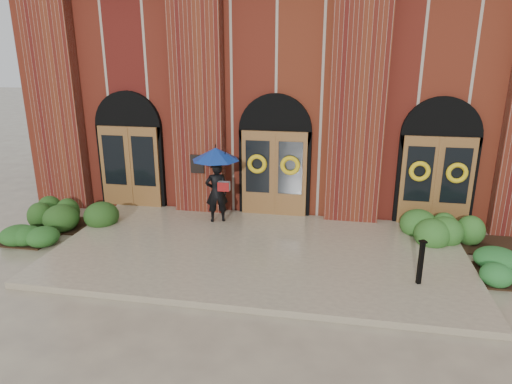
% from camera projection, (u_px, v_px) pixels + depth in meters
% --- Properties ---
extents(ground, '(90.00, 90.00, 0.00)m').
position_uv_depth(ground, '(257.00, 257.00, 11.18)').
color(ground, tan).
rests_on(ground, ground).
extents(landing, '(10.00, 5.30, 0.15)m').
position_uv_depth(landing, '(258.00, 252.00, 11.29)').
color(landing, tan).
rests_on(landing, ground).
extents(church_building, '(16.20, 12.53, 7.00)m').
position_uv_depth(church_building, '(297.00, 85.00, 18.36)').
color(church_building, '#622715').
rests_on(church_building, ground).
extents(man_with_umbrella, '(1.74, 1.74, 2.14)m').
position_uv_depth(man_with_umbrella, '(216.00, 171.00, 12.67)').
color(man_with_umbrella, black).
rests_on(man_with_umbrella, landing).
extents(metal_post, '(0.17, 0.17, 0.97)m').
position_uv_depth(metal_post, '(421.00, 261.00, 9.48)').
color(metal_post, black).
rests_on(metal_post, landing).
extents(hedge_wall_left, '(2.78, 1.11, 0.71)m').
position_uv_depth(hedge_wall_left, '(84.00, 215.00, 12.97)').
color(hedge_wall_left, '#224517').
rests_on(hedge_wall_left, ground).
extents(hedge_wall_right, '(2.86, 1.15, 0.73)m').
position_uv_depth(hedge_wall_right, '(467.00, 231.00, 11.81)').
color(hedge_wall_right, '#2D5F21').
rests_on(hedge_wall_right, ground).
extents(hedge_front_left, '(1.30, 1.12, 0.46)m').
position_uv_depth(hedge_front_left, '(28.00, 231.00, 12.20)').
color(hedge_front_left, '#21521C').
rests_on(hedge_front_left, ground).
extents(hedge_front_right, '(1.31, 1.13, 0.46)m').
position_uv_depth(hedge_front_right, '(502.00, 268.00, 10.13)').
color(hedge_front_right, '#246428').
rests_on(hedge_front_right, ground).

